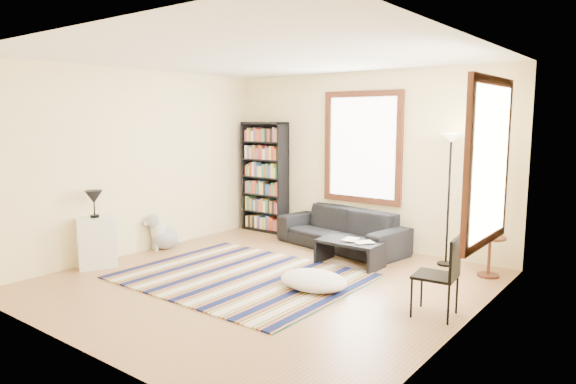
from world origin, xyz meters
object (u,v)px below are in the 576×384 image
Objects in this scene: sofa at (341,229)px; folding_chair at (435,276)px; bookshelf at (265,177)px; white_cabinet at (96,242)px; side_table at (489,256)px; floor_lamp at (449,200)px; dog at (165,231)px; floor_cushion at (313,280)px; coffee_table at (350,253)px.

sofa is 2.91m from folding_chair.
bookshelf is 2.86× the size of white_cabinet.
side_table is 0.63× the size of folding_chair.
dog is (-3.90, -1.83, -0.65)m from floor_lamp.
folding_chair is (1.49, 0.08, 0.32)m from floor_cushion.
bookshelf reaches higher than white_cabinet.
side_table is 1.75m from folding_chair.
bookshelf reaches higher than floor_lamp.
white_cabinet is at bearing -116.19° from sofa.
bookshelf reaches higher than folding_chair.
coffee_table is 0.48× the size of floor_lamp.
floor_lamp is at bearing 43.86° from dog.
coffee_table is 1.03× the size of floor_cushion.
floor_cushion is (0.17, -1.15, -0.07)m from coffee_table.
dog is at bearing -101.32° from bookshelf.
floor_lamp reaches higher than side_table.
bookshelf is at bearing 157.09° from coffee_table.
floor_cushion is 1.55× the size of dog.
side_table is at bearing 49.83° from floor_cushion.
white_cabinet is at bearing -160.35° from floor_cushion.
floor_lamp reaches higher than floor_cushion.
folding_chair reaches higher than coffee_table.
white_cabinet is (-0.37, -3.23, -0.65)m from bookshelf.
sofa is 4.00× the size of side_table.
bookshelf is at bearing 175.19° from side_table.
folding_chair reaches higher than floor_cushion.
coffee_table is at bearing -141.35° from floor_lamp.
sofa is at bearing 78.52° from white_cabinet.
white_cabinet reaches higher than coffee_table.
white_cabinet reaches higher than sofa.
white_cabinet is at bearing -172.03° from folding_chair.
dog is at bearing 116.53° from white_cabinet.
coffee_table is 1.67× the size of side_table.
floor_lamp reaches higher than coffee_table.
white_cabinet is 1.23m from dog.
side_table is at bearing 8.29° from sofa.
folding_chair is at bearing -91.64° from side_table.
floor_lamp reaches higher than sofa.
sofa reaches higher than side_table.
folding_chair is 4.59m from white_cabinet.
dog is at bearing -154.86° from floor_lamp.
floor_lamp is at bearing 13.62° from sofa.
sofa is at bearing 178.08° from side_table.
side_table is 0.95× the size of dog.
side_table is at bearing 38.72° from dog.
sofa reaches higher than floor_cushion.
white_cabinet is 1.24× the size of dog.
floor_lamp is 4.96m from white_cabinet.
floor_lamp is 0.94m from side_table.
bookshelf is at bearing 177.22° from floor_lamp.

